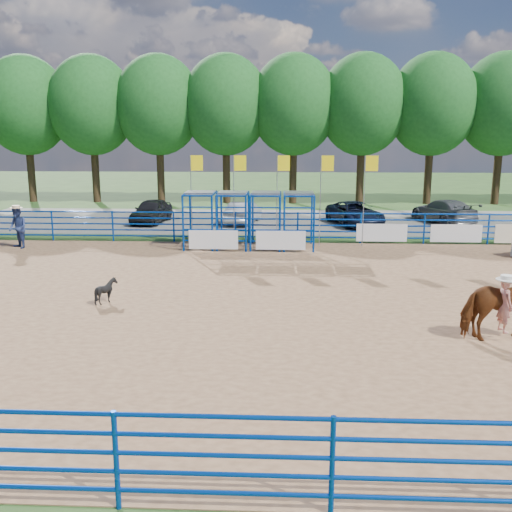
% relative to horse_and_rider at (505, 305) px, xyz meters
% --- Properties ---
extents(ground, '(120.00, 120.00, 0.00)m').
position_rel_horse_and_rider_xyz_m(ground, '(-4.92, 2.96, -0.97)').
color(ground, '#345622').
rests_on(ground, ground).
extents(arena_dirt, '(30.00, 20.00, 0.02)m').
position_rel_horse_and_rider_xyz_m(arena_dirt, '(-4.92, 2.96, -0.96)').
color(arena_dirt, '#9A714D').
rests_on(arena_dirt, ground).
extents(gravel_strip, '(40.00, 10.00, 0.01)m').
position_rel_horse_and_rider_xyz_m(gravel_strip, '(-4.92, 19.96, -0.97)').
color(gravel_strip, slate).
rests_on(gravel_strip, ground).
extents(horse_and_rider, '(2.29, 1.43, 2.41)m').
position_rel_horse_and_rider_xyz_m(horse_and_rider, '(0.00, 0.00, 0.00)').
color(horse_and_rider, brown).
rests_on(horse_and_rider, arena_dirt).
extents(calf, '(0.83, 0.78, 0.77)m').
position_rel_horse_and_rider_xyz_m(calf, '(-11.11, 2.77, -0.57)').
color(calf, black).
rests_on(calf, arena_dirt).
extents(spectator_cowboy, '(1.17, 1.14, 1.95)m').
position_rel_horse_and_rider_xyz_m(spectator_cowboy, '(-17.73, 11.04, 0.02)').
color(spectator_cowboy, navy).
rests_on(spectator_cowboy, arena_dirt).
extents(car_a, '(2.05, 4.21, 1.39)m').
position_rel_horse_and_rider_xyz_m(car_a, '(-13.38, 18.92, -0.27)').
color(car_a, black).
rests_on(car_a, gravel_strip).
extents(car_b, '(2.07, 4.04, 1.27)m').
position_rel_horse_and_rider_xyz_m(car_b, '(-7.94, 18.85, -0.33)').
color(car_b, gray).
rests_on(car_b, gravel_strip).
extents(car_c, '(3.35, 5.14, 1.31)m').
position_rel_horse_and_rider_xyz_m(car_c, '(-1.49, 18.63, -0.30)').
color(car_c, black).
rests_on(car_c, gravel_strip).
extents(car_d, '(3.38, 5.11, 1.38)m').
position_rel_horse_and_rider_xyz_m(car_d, '(3.82, 19.70, -0.27)').
color(car_d, slate).
rests_on(car_d, gravel_strip).
extents(perimeter_fence, '(30.10, 20.10, 1.50)m').
position_rel_horse_and_rider_xyz_m(perimeter_fence, '(-4.92, 2.96, -0.22)').
color(perimeter_fence, '#073AA6').
rests_on(perimeter_fence, ground).
extents(chute_assembly, '(19.32, 2.41, 4.20)m').
position_rel_horse_and_rider_xyz_m(chute_assembly, '(-6.82, 11.80, 0.29)').
color(chute_assembly, '#073AA6').
rests_on(chute_assembly, ground).
extents(treeline, '(56.40, 6.40, 11.24)m').
position_rel_horse_and_rider_xyz_m(treeline, '(-4.92, 28.96, 6.56)').
color(treeline, '#3F2B19').
rests_on(treeline, ground).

